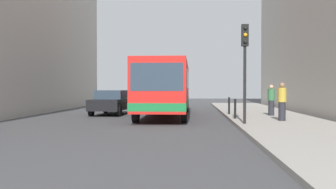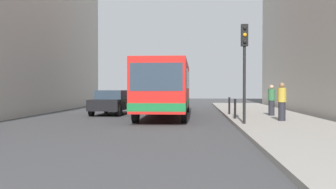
{
  "view_description": "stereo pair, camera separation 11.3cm",
  "coord_description": "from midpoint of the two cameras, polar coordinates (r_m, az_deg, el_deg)",
  "views": [
    {
      "loc": [
        1.38,
        -17.86,
        1.65
      ],
      "look_at": [
        0.14,
        2.09,
        1.29
      ],
      "focal_mm": 41.6,
      "sensor_mm": 36.0,
      "label": 1
    },
    {
      "loc": [
        1.49,
        -17.86,
        1.65
      ],
      "look_at": [
        0.14,
        2.09,
        1.29
      ],
      "focal_mm": 41.6,
      "sensor_mm": 36.0,
      "label": 2
    }
  ],
  "objects": [
    {
      "name": "ground_plane",
      "position": [
        17.99,
        -0.71,
        -4.22
      ],
      "size": [
        80.0,
        80.0,
        0.0
      ],
      "primitive_type": "plane",
      "color": "#424244"
    },
    {
      "name": "bollard_mid",
      "position": [
        22.07,
        9.12,
        -1.63
      ],
      "size": [
        0.11,
        0.11,
        0.95
      ],
      "primitive_type": "cylinder",
      "color": "black",
      "rests_on": "sidewalk"
    },
    {
      "name": "pedestrian_mid_sidewalk",
      "position": [
        21.5,
        15.07,
        -0.82
      ],
      "size": [
        0.38,
        0.38,
        1.64
      ],
      "rotation": [
        0.0,
        0.0,
        4.16
      ],
      "color": "#26262D",
      "rests_on": "sidewalk"
    },
    {
      "name": "bollard_near",
      "position": [
        19.0,
        9.97,
        -2.07
      ],
      "size": [
        0.11,
        0.11,
        0.95
      ],
      "primitive_type": "cylinder",
      "color": "black",
      "rests_on": "sidewalk"
    },
    {
      "name": "car_behind_bus",
      "position": [
        31.14,
        0.77,
        -0.55
      ],
      "size": [
        1.95,
        4.44,
        1.48
      ],
      "rotation": [
        0.0,
        0.0,
        3.12
      ],
      "color": "silver",
      "rests_on": "ground"
    },
    {
      "name": "traffic_light",
      "position": [
        16.4,
        11.33,
        5.76
      ],
      "size": [
        0.28,
        0.33,
        4.1
      ],
      "color": "black",
      "rests_on": "sidewalk"
    },
    {
      "name": "car_beside_bus",
      "position": [
        23.93,
        -8.0,
        -1.04
      ],
      "size": [
        2.07,
        4.5,
        1.48
      ],
      "rotation": [
        0.0,
        0.0,
        3.08
      ],
      "color": "black",
      "rests_on": "ground"
    },
    {
      "name": "bus",
      "position": [
        22.11,
        -0.17,
        1.24
      ],
      "size": [
        2.54,
        11.02,
        3.0
      ],
      "rotation": [
        0.0,
        0.0,
        3.14
      ],
      "color": "red",
      "rests_on": "ground"
    },
    {
      "name": "sidewalk",
      "position": [
        18.36,
        16.37,
        -3.92
      ],
      "size": [
        4.4,
        40.0,
        0.15
      ],
      "primitive_type": "cube",
      "color": "#9E9991",
      "rests_on": "ground"
    },
    {
      "name": "pedestrian_near_signal",
      "position": [
        18.23,
        16.52,
        -1.02
      ],
      "size": [
        0.38,
        0.38,
        1.72
      ],
      "rotation": [
        0.0,
        0.0,
        0.69
      ],
      "color": "#26262D",
      "rests_on": "sidewalk"
    }
  ]
}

